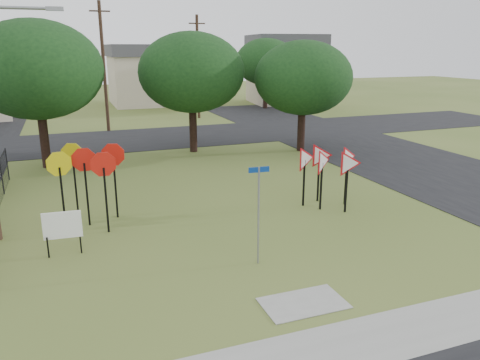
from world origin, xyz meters
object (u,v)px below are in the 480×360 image
Objects in this scene: yield_sign_cluster at (328,162)px; stop_sign_cluster at (87,168)px; street_name_sign at (259,209)px; info_board at (62,227)px.

stop_sign_cluster is at bearing 172.02° from yield_sign_cluster.
info_board is at bearing 154.17° from street_name_sign.
yield_sign_cluster is at bearing 6.93° from info_board.
street_name_sign is at bearing -25.83° from info_board.
stop_sign_cluster reaches higher than yield_sign_cluster.
street_name_sign is 1.03× the size of stop_sign_cluster.
street_name_sign is at bearing -140.23° from yield_sign_cluster.
yield_sign_cluster reaches higher than info_board.
yield_sign_cluster is 9.59m from info_board.
street_name_sign is at bearing -48.95° from stop_sign_cluster.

